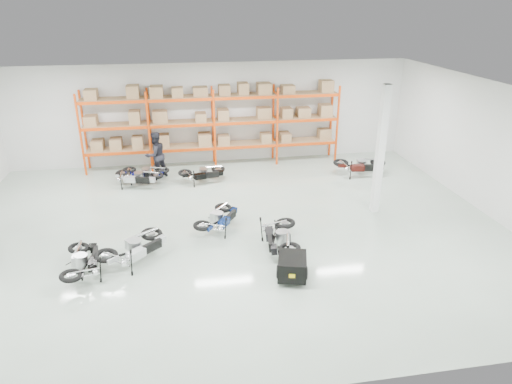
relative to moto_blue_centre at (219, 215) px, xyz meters
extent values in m
plane|color=#A9BDAC|center=(0.41, 0.02, -0.53)|extent=(18.00, 18.00, 0.00)
plane|color=white|center=(0.41, 0.02, 3.97)|extent=(18.00, 18.00, 0.00)
plane|color=silver|center=(0.41, 7.02, 1.72)|extent=(18.00, 0.00, 18.00)
plane|color=silver|center=(0.41, -6.98, 1.72)|extent=(18.00, 0.00, 18.00)
plane|color=silver|center=(9.41, 0.02, 1.72)|extent=(0.00, 14.00, 14.00)
cube|color=#D8410B|center=(-5.19, 6.02, 1.22)|extent=(0.08, 0.08, 3.50)
cube|color=#D8410B|center=(-5.19, 6.92, 1.22)|extent=(0.08, 0.08, 3.50)
cube|color=#D8410B|center=(-2.39, 6.02, 1.22)|extent=(0.08, 0.08, 3.50)
cube|color=#D8410B|center=(-2.39, 6.92, 1.22)|extent=(0.08, 0.08, 3.50)
cube|color=#D8410B|center=(0.41, 6.02, 1.22)|extent=(0.08, 0.08, 3.50)
cube|color=#D8410B|center=(0.41, 6.92, 1.22)|extent=(0.08, 0.08, 3.50)
cube|color=#D8410B|center=(3.21, 6.02, 1.22)|extent=(0.08, 0.08, 3.50)
cube|color=#D8410B|center=(3.21, 6.92, 1.22)|extent=(0.08, 0.08, 3.50)
cube|color=#D8410B|center=(6.01, 6.02, 1.22)|extent=(0.08, 0.08, 3.50)
cube|color=#D8410B|center=(6.01, 6.92, 1.22)|extent=(0.08, 0.08, 3.50)
cube|color=#D8410B|center=(-3.79, 6.02, 0.37)|extent=(2.70, 0.08, 0.12)
cube|color=#D8410B|center=(-3.79, 6.92, 0.37)|extent=(2.70, 0.08, 0.12)
cube|color=#96754D|center=(-3.79, 6.47, 0.44)|extent=(2.68, 0.88, 0.02)
cube|color=#96754D|center=(-3.79, 6.47, 0.67)|extent=(2.40, 0.70, 0.44)
cube|color=#D8410B|center=(-0.99, 6.02, 0.37)|extent=(2.70, 0.08, 0.12)
cube|color=#D8410B|center=(-0.99, 6.92, 0.37)|extent=(2.70, 0.08, 0.12)
cube|color=#96754D|center=(-0.99, 6.47, 0.44)|extent=(2.68, 0.88, 0.02)
cube|color=#96754D|center=(-0.99, 6.47, 0.67)|extent=(2.40, 0.70, 0.44)
cube|color=#D8410B|center=(1.81, 6.02, 0.37)|extent=(2.70, 0.08, 0.12)
cube|color=#D8410B|center=(1.81, 6.92, 0.37)|extent=(2.70, 0.08, 0.12)
cube|color=#96754D|center=(1.81, 6.47, 0.44)|extent=(2.68, 0.88, 0.02)
cube|color=#96754D|center=(1.81, 6.47, 0.67)|extent=(2.40, 0.70, 0.44)
cube|color=#D8410B|center=(4.61, 6.02, 0.37)|extent=(2.70, 0.08, 0.12)
cube|color=#D8410B|center=(4.61, 6.92, 0.37)|extent=(2.70, 0.08, 0.12)
cube|color=#96754D|center=(4.61, 6.47, 0.44)|extent=(2.68, 0.88, 0.02)
cube|color=#96754D|center=(4.61, 6.47, 0.67)|extent=(2.40, 0.70, 0.44)
cube|color=#D8410B|center=(-3.79, 6.02, 1.47)|extent=(2.70, 0.08, 0.12)
cube|color=#D8410B|center=(-3.79, 6.92, 1.47)|extent=(2.70, 0.08, 0.12)
cube|color=#96754D|center=(-3.79, 6.47, 1.54)|extent=(2.68, 0.88, 0.02)
cube|color=#96754D|center=(-3.79, 6.47, 1.77)|extent=(2.40, 0.70, 0.44)
cube|color=#D8410B|center=(-0.99, 6.02, 1.47)|extent=(2.70, 0.08, 0.12)
cube|color=#D8410B|center=(-0.99, 6.92, 1.47)|extent=(2.70, 0.08, 0.12)
cube|color=#96754D|center=(-0.99, 6.47, 1.54)|extent=(2.68, 0.88, 0.02)
cube|color=#96754D|center=(-0.99, 6.47, 1.77)|extent=(2.40, 0.70, 0.44)
cube|color=#D8410B|center=(1.81, 6.02, 1.47)|extent=(2.70, 0.08, 0.12)
cube|color=#D8410B|center=(1.81, 6.92, 1.47)|extent=(2.70, 0.08, 0.12)
cube|color=#96754D|center=(1.81, 6.47, 1.54)|extent=(2.68, 0.88, 0.02)
cube|color=#96754D|center=(1.81, 6.47, 1.77)|extent=(2.40, 0.70, 0.44)
cube|color=#D8410B|center=(4.61, 6.02, 1.47)|extent=(2.70, 0.08, 0.12)
cube|color=#D8410B|center=(4.61, 6.92, 1.47)|extent=(2.70, 0.08, 0.12)
cube|color=#96754D|center=(4.61, 6.47, 1.54)|extent=(2.68, 0.88, 0.02)
cube|color=#96754D|center=(4.61, 6.47, 1.77)|extent=(2.40, 0.70, 0.44)
cube|color=#D8410B|center=(-3.79, 6.02, 2.57)|extent=(2.70, 0.08, 0.12)
cube|color=#D8410B|center=(-3.79, 6.92, 2.57)|extent=(2.70, 0.08, 0.12)
cube|color=#96754D|center=(-3.79, 6.47, 2.64)|extent=(2.68, 0.88, 0.02)
cube|color=#96754D|center=(-3.79, 6.47, 2.87)|extent=(2.40, 0.70, 0.44)
cube|color=#D8410B|center=(-0.99, 6.02, 2.57)|extent=(2.70, 0.08, 0.12)
cube|color=#D8410B|center=(-0.99, 6.92, 2.57)|extent=(2.70, 0.08, 0.12)
cube|color=#96754D|center=(-0.99, 6.47, 2.64)|extent=(2.68, 0.88, 0.02)
cube|color=#96754D|center=(-0.99, 6.47, 2.87)|extent=(2.40, 0.70, 0.44)
cube|color=#D8410B|center=(1.81, 6.02, 2.57)|extent=(2.70, 0.08, 0.12)
cube|color=#D8410B|center=(1.81, 6.92, 2.57)|extent=(2.70, 0.08, 0.12)
cube|color=#96754D|center=(1.81, 6.47, 2.64)|extent=(2.68, 0.88, 0.02)
cube|color=#96754D|center=(1.81, 6.47, 2.87)|extent=(2.40, 0.70, 0.44)
cube|color=#D8410B|center=(4.61, 6.02, 2.57)|extent=(2.70, 0.08, 0.12)
cube|color=#D8410B|center=(4.61, 6.92, 2.57)|extent=(2.70, 0.08, 0.12)
cube|color=#96754D|center=(4.61, 6.47, 2.64)|extent=(2.68, 0.88, 0.02)
cube|color=#96754D|center=(4.61, 6.47, 2.87)|extent=(2.40, 0.70, 0.44)
cube|color=white|center=(5.61, 0.52, 1.72)|extent=(0.25, 0.25, 4.50)
cube|color=black|center=(1.67, -3.20, -0.13)|extent=(0.97, 1.11, 0.55)
cube|color=yellow|center=(1.67, -3.68, -0.13)|extent=(0.16, 0.06, 0.11)
torus|color=black|center=(1.29, -3.20, -0.33)|extent=(0.08, 0.38, 0.38)
torus|color=black|center=(2.05, -3.20, -0.33)|extent=(0.08, 0.38, 0.38)
cylinder|color=black|center=(1.67, -2.55, -0.08)|extent=(0.27, 0.88, 0.04)
imported|color=black|center=(-2.16, 5.27, 0.46)|extent=(1.22, 1.16, 1.98)
camera|label=1|loc=(-1.05, -13.39, 6.47)|focal=32.00mm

